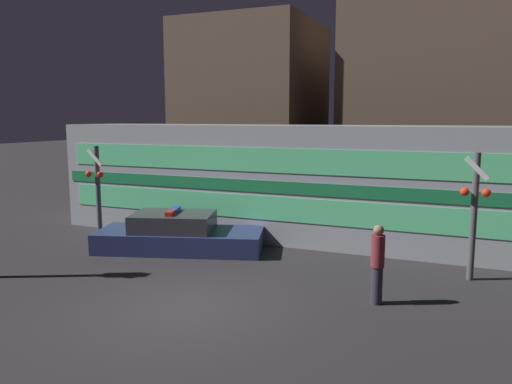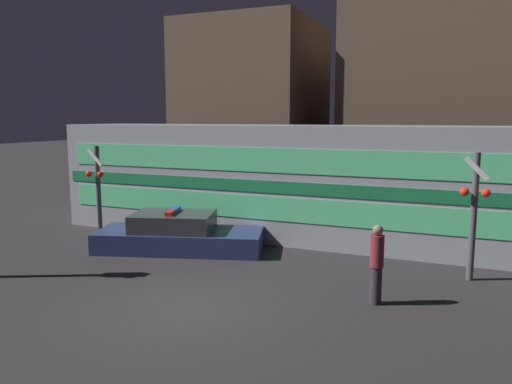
% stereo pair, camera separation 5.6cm
% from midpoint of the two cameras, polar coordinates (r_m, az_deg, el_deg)
% --- Properties ---
extents(ground_plane, '(120.00, 120.00, 0.00)m').
position_cam_midpoint_polar(ground_plane, '(10.73, -7.93, -12.94)').
color(ground_plane, '#262326').
extents(train, '(18.45, 3.00, 3.66)m').
position_cam_midpoint_polar(train, '(16.08, 8.18, 1.00)').
color(train, '#999EA5').
rests_on(train, ground_plane).
extents(police_car, '(5.19, 3.20, 1.24)m').
position_cam_midpoint_polar(police_car, '(15.04, -8.76, -4.89)').
color(police_car, navy).
rests_on(police_car, ground_plane).
extents(pedestrian, '(0.29, 0.29, 1.70)m').
position_cam_midpoint_polar(pedestrian, '(10.85, 13.77, -7.96)').
color(pedestrian, '#2D2833').
rests_on(pedestrian, ground_plane).
extents(crossing_signal_near, '(0.68, 0.33, 3.10)m').
position_cam_midpoint_polar(crossing_signal_near, '(12.95, 23.74, -2.05)').
color(crossing_signal_near, '#4C4C51').
rests_on(crossing_signal_near, ground_plane).
extents(crossing_signal_far, '(0.68, 0.33, 3.01)m').
position_cam_midpoint_polar(crossing_signal_far, '(16.98, -17.55, 0.46)').
color(crossing_signal_far, '#4C4C51').
rests_on(crossing_signal_far, ground_plane).
extents(building_left, '(6.34, 6.79, 8.66)m').
position_cam_midpoint_polar(building_left, '(26.41, -0.20, 9.41)').
color(building_left, brown).
rests_on(building_left, ground_plane).
extents(building_center, '(8.84, 6.96, 9.81)m').
position_cam_midpoint_polar(building_center, '(25.43, 20.89, 10.20)').
color(building_center, brown).
rests_on(building_center, ground_plane).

